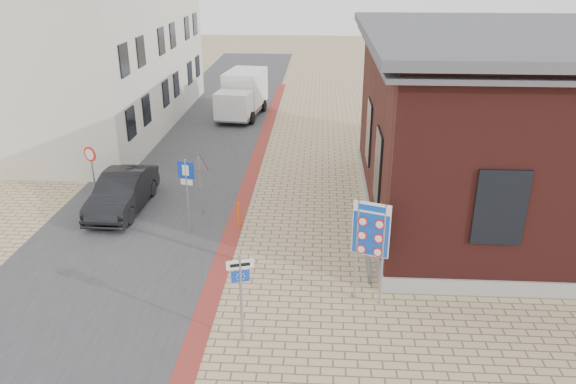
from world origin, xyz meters
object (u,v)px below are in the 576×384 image
(sedan, at_px, (122,192))
(essen_sign, at_px, (241,285))
(border_sign, at_px, (371,231))
(bollard, at_px, (239,215))
(box_truck, at_px, (242,94))
(parking_sign, at_px, (187,183))

(sedan, height_order, essen_sign, essen_sign)
(border_sign, distance_m, essen_sign, 3.90)
(bollard, bearing_deg, border_sign, -46.30)
(box_truck, height_order, border_sign, border_sign)
(box_truck, bearing_deg, essen_sign, -74.63)
(essen_sign, bearing_deg, box_truck, 81.25)
(bollard, bearing_deg, essen_sign, -81.25)
(parking_sign, bearing_deg, border_sign, -19.78)
(bollard, bearing_deg, parking_sign, -163.61)
(sedan, distance_m, box_truck, 14.46)
(border_sign, xyz_separation_m, parking_sign, (-6.00, 4.00, -0.32))
(sedan, xyz_separation_m, bollard, (4.70, -1.27, -0.27))
(parking_sign, bearing_deg, sedan, 163.30)
(sedan, relative_size, parking_sign, 1.64)
(essen_sign, distance_m, bollard, 6.68)
(essen_sign, xyz_separation_m, parking_sign, (-2.70, 6.00, 0.24))
(essen_sign, bearing_deg, border_sign, 14.83)
(parking_sign, xyz_separation_m, bollard, (1.70, 0.50, -1.42))
(sedan, bearing_deg, parking_sign, -29.49)
(essen_sign, bearing_deg, parking_sign, 97.84)
(sedan, height_order, border_sign, border_sign)
(border_sign, height_order, parking_sign, border_sign)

